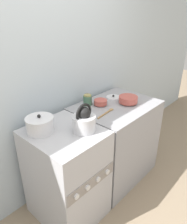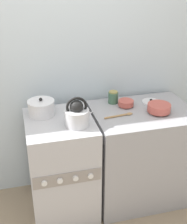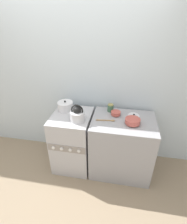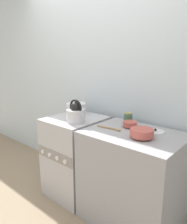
# 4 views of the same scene
# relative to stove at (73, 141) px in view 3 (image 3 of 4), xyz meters

# --- Properties ---
(ground_plane) EXTENTS (12.00, 12.00, 0.00)m
(ground_plane) POSITION_rel_stove_xyz_m (0.00, -0.31, -0.45)
(ground_plane) COLOR gray
(wall_back) EXTENTS (7.00, 0.06, 2.50)m
(wall_back) POSITION_rel_stove_xyz_m (0.00, 0.42, 0.80)
(wall_back) COLOR silver
(wall_back) RESTS_ON ground_plane
(stove) EXTENTS (0.55, 0.64, 0.91)m
(stove) POSITION_rel_stove_xyz_m (0.00, 0.00, 0.00)
(stove) COLOR #B2B2B7
(stove) RESTS_ON ground_plane
(counter) EXTENTS (0.87, 0.66, 0.90)m
(counter) POSITION_rel_stove_xyz_m (0.74, 0.02, -0.00)
(counter) COLOR #99999E
(counter) RESTS_ON ground_plane
(kettle) EXTENTS (0.24, 0.19, 0.24)m
(kettle) POSITION_rel_stove_xyz_m (0.13, -0.11, 0.54)
(kettle) COLOR silver
(kettle) RESTS_ON stove
(cooking_pot) EXTENTS (0.22, 0.22, 0.16)m
(cooking_pot) POSITION_rel_stove_xyz_m (-0.12, 0.14, 0.52)
(cooking_pot) COLOR silver
(cooking_pot) RESTS_ON stove
(enamel_bowl) EXTENTS (0.20, 0.20, 0.08)m
(enamel_bowl) POSITION_rel_stove_xyz_m (0.85, -0.05, 0.49)
(enamel_bowl) COLOR #B75147
(enamel_bowl) RESTS_ON counter
(small_ceramic_bowl) EXTENTS (0.14, 0.14, 0.06)m
(small_ceramic_bowl) POSITION_rel_stove_xyz_m (0.62, 0.14, 0.48)
(small_ceramic_bowl) COLOR #B75147
(small_ceramic_bowl) RESTS_ON counter
(storage_jar) EXTENTS (0.09, 0.09, 0.11)m
(storage_jar) POSITION_rel_stove_xyz_m (0.53, 0.24, 0.50)
(storage_jar) COLOR #3F664C
(storage_jar) RESTS_ON counter
(loose_pot_lid) EXTENTS (0.16, 0.16, 0.03)m
(loose_pot_lid) POSITION_rel_stove_xyz_m (0.87, 0.16, 0.45)
(loose_pot_lid) COLOR silver
(loose_pot_lid) RESTS_ON counter
(wooden_spoon) EXTENTS (0.26, 0.05, 0.02)m
(wooden_spoon) POSITION_rel_stove_xyz_m (0.51, -0.03, 0.45)
(wooden_spoon) COLOR #A37A4C
(wooden_spoon) RESTS_ON counter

